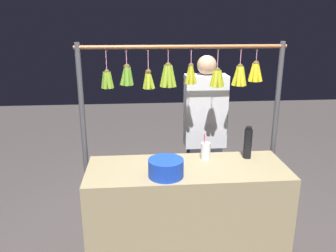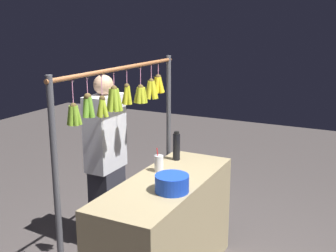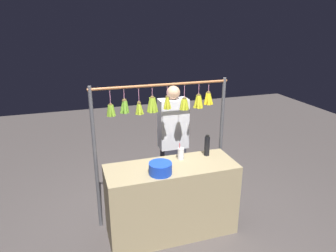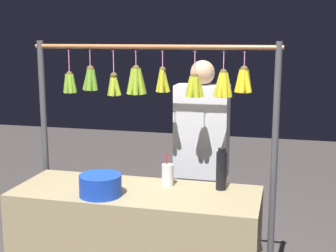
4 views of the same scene
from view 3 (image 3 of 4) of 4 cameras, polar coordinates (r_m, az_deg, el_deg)
ground_plane at (r=4.11m, az=0.61°, el=-18.78°), size 12.00×12.00×0.00m
market_counter at (r=3.84m, az=0.64°, el=-13.45°), size 1.55×0.58×0.91m
display_rack at (r=3.80m, az=-0.85°, el=0.97°), size 1.72×0.14×1.83m
water_bottle at (r=3.87m, az=7.22°, el=-3.64°), size 0.07×0.07×0.27m
blue_bucket at (r=3.42m, az=-1.41°, el=-7.85°), size 0.26×0.26×0.13m
drink_cup at (r=3.77m, az=2.38°, el=-5.11°), size 0.08×0.08×0.21m
vendor_person at (r=4.39m, az=0.93°, el=-3.50°), size 0.40×0.22×1.68m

